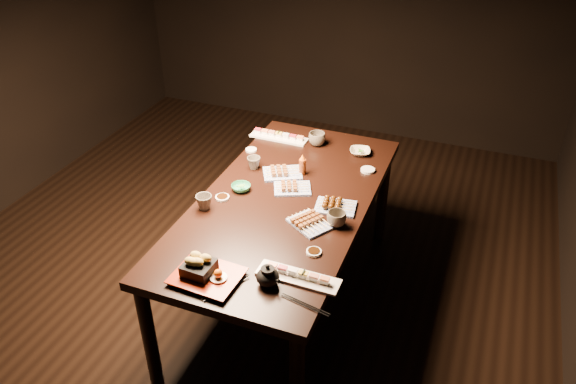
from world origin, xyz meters
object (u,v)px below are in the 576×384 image
(teacup_near_left, at_px, (204,202))
(teacup_far_right, at_px, (317,139))
(edamame_bowl_cream, at_px, (360,152))
(teacup_far_left, at_px, (254,163))
(condiment_bottle, at_px, (302,164))
(sushi_platter_near, at_px, (298,274))
(edamame_bowl_green, at_px, (241,188))
(tempura_tray, at_px, (206,270))
(yakitori_plate_right, at_px, (309,221))
(teacup_mid_right, at_px, (337,219))
(yakitori_plate_center, at_px, (292,186))
(sushi_platter_far, at_px, (279,135))
(dining_table, at_px, (285,253))
(teapot, at_px, (268,275))
(yakitori_plate_left, at_px, (282,170))

(teacup_near_left, relative_size, teacup_far_right, 0.82)
(edamame_bowl_cream, height_order, teacup_far_left, teacup_far_left)
(condiment_bottle, bearing_deg, teacup_far_right, 95.66)
(sushi_platter_near, relative_size, teacup_far_left, 4.83)
(edamame_bowl_green, relative_size, tempura_tray, 0.36)
(condiment_bottle, bearing_deg, yakitori_plate_right, -66.06)
(condiment_bottle, bearing_deg, teacup_far_left, -170.91)
(teacup_near_left, height_order, teacup_mid_right, teacup_near_left)
(edamame_bowl_cream, height_order, teacup_mid_right, teacup_mid_right)
(teacup_far_left, distance_m, condiment_bottle, 0.30)
(yakitori_plate_center, distance_m, edamame_bowl_cream, 0.60)
(yakitori_plate_right, bearing_deg, sushi_platter_far, 153.65)
(dining_table, distance_m, teacup_near_left, 0.61)
(teacup_mid_right, distance_m, teapot, 0.56)
(teacup_far_right, distance_m, condiment_bottle, 0.38)
(yakitori_plate_right, height_order, condiment_bottle, condiment_bottle)
(yakitori_plate_left, bearing_deg, teacup_near_left, -145.94)
(yakitori_plate_center, xyz_separation_m, teapot, (0.18, -0.77, 0.03))
(tempura_tray, bearing_deg, dining_table, 85.99)
(teacup_far_left, relative_size, teacup_far_right, 0.74)
(condiment_bottle, bearing_deg, edamame_bowl_cream, 54.60)
(yakitori_plate_right, xyz_separation_m, tempura_tray, (-0.29, -0.56, 0.03))
(edamame_bowl_cream, bearing_deg, teacup_mid_right, -83.79)
(dining_table, distance_m, sushi_platter_near, 0.76)
(yakitori_plate_center, height_order, yakitori_plate_left, yakitori_plate_left)
(teacup_mid_right, distance_m, teacup_far_right, 0.88)
(dining_table, distance_m, teapot, 0.81)
(dining_table, xyz_separation_m, yakitori_plate_left, (-0.11, 0.25, 0.40))
(dining_table, height_order, sushi_platter_near, sushi_platter_near)
(edamame_bowl_green, height_order, teapot, teapot)
(teacup_near_left, distance_m, teapot, 0.70)
(dining_table, distance_m, teacup_far_right, 0.79)
(dining_table, height_order, yakitori_plate_left, yakitori_plate_left)
(yakitori_plate_right, xyz_separation_m, edamame_bowl_green, (-0.47, 0.18, -0.01))
(yakitori_plate_left, relative_size, teacup_near_left, 2.52)
(teacup_mid_right, bearing_deg, teacup_far_left, 149.39)
(dining_table, distance_m, teacup_mid_right, 0.55)
(dining_table, distance_m, yakitori_plate_right, 0.48)
(teapot, relative_size, condiment_bottle, 0.96)
(teacup_near_left, bearing_deg, yakitori_plate_right, 6.11)
(teacup_far_left, bearing_deg, dining_table, -40.04)
(dining_table, xyz_separation_m, yakitori_plate_center, (0.00, 0.11, 0.40))
(yakitori_plate_center, bearing_deg, sushi_platter_far, 95.49)
(teacup_near_left, xyz_separation_m, teacup_far_right, (0.33, 0.91, 0.00))
(dining_table, bearing_deg, teacup_near_left, -152.61)
(yakitori_plate_center, relative_size, teacup_near_left, 2.32)
(teapot, bearing_deg, edamame_bowl_green, 143.04)
(sushi_platter_far, bearing_deg, dining_table, 115.47)
(yakitori_plate_right, bearing_deg, teacup_near_left, -141.43)
(dining_table, height_order, edamame_bowl_cream, edamame_bowl_cream)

